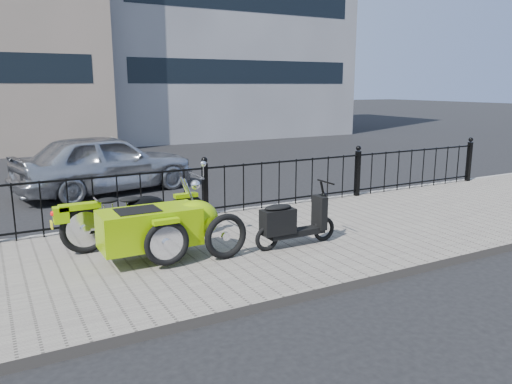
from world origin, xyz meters
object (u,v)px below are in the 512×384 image
motorcycle_sidecar (159,223)px  spare_tire (226,236)px  scooter (291,223)px  sedan_car (105,163)px

motorcycle_sidecar → spare_tire: motorcycle_sidecar is taller
scooter → sedan_car: sedan_car is taller
spare_tire → motorcycle_sidecar: bearing=144.2°
sedan_car → motorcycle_sidecar: bearing=163.1°
spare_tire → sedan_car: size_ratio=0.16×
motorcycle_sidecar → scooter: motorcycle_sidecar is taller
scooter → spare_tire: scooter is taller
motorcycle_sidecar → sedan_car: sedan_car is taller
motorcycle_sidecar → spare_tire: 0.94m
spare_tire → scooter: bearing=1.1°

